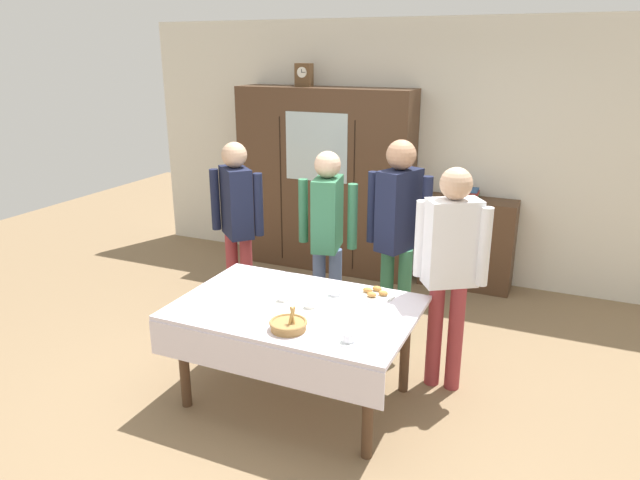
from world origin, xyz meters
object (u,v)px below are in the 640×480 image
tea_cup_front_edge (284,298)px  spoon_near_right (330,327)px  tea_cup_far_right (348,339)px  person_beside_shelf (398,224)px  person_near_right_end (327,227)px  pastry_plate (375,294)px  person_behind_table_left (451,259)px  mantel_clock (304,75)px  book_stack (471,194)px  bread_basket (288,325)px  tea_cup_near_left (310,305)px  bookshelf_low (467,243)px  dining_table (294,320)px  person_by_cabinet (237,215)px  spoon_front_edge (225,319)px  tea_cup_mid_right (335,293)px  spoon_mid_left (263,320)px  wall_cabinet (325,180)px

tea_cup_front_edge → spoon_near_right: size_ratio=1.09×
tea_cup_far_right → person_beside_shelf: (-0.13, 1.40, 0.31)m
tea_cup_far_right → person_near_right_end: bearing=118.0°
pastry_plate → person_behind_table_left: size_ratio=0.17×
mantel_clock → book_stack: bearing=1.6°
mantel_clock → bread_basket: mantel_clock is taller
person_beside_shelf → tea_cup_near_left: bearing=-105.0°
mantel_clock → bookshelf_low: bearing=1.6°
dining_table → book_stack: book_stack is taller
bookshelf_low → person_by_cabinet: 2.46m
mantel_clock → person_by_cabinet: bearing=-86.5°
tea_cup_far_right → bread_basket: size_ratio=0.54×
tea_cup_far_right → bread_basket: 0.40m
spoon_front_edge → person_by_cabinet: (-0.72, 1.34, 0.27)m
tea_cup_mid_right → person_beside_shelf: bearing=75.4°
person_beside_shelf → tea_cup_far_right: bearing=-84.9°
tea_cup_front_edge → spoon_near_right: 0.51m
tea_cup_mid_right → spoon_front_edge: (-0.51, -0.64, -0.02)m
spoon_front_edge → dining_table: bearing=47.3°
dining_table → pastry_plate: pastry_plate is taller
tea_cup_mid_right → spoon_mid_left: tea_cup_mid_right is taller
pastry_plate → tea_cup_front_edge: bearing=-146.8°
bread_basket → person_near_right_end: bearing=103.1°
wall_cabinet → tea_cup_front_edge: wall_cabinet is taller
dining_table → tea_cup_near_left: 0.17m
bookshelf_low → spoon_mid_left: bookshelf_low is taller
spoon_near_right → person_by_cabinet: 1.83m
dining_table → spoon_front_edge: 0.49m
tea_cup_front_edge → bread_basket: bread_basket is taller
tea_cup_near_left → tea_cup_front_edge: size_ratio=1.00×
person_by_cabinet → dining_table: bearing=-43.5°
wall_cabinet → tea_cup_front_edge: size_ratio=15.43×
wall_cabinet → person_near_right_end: size_ratio=1.24×
tea_cup_mid_right → person_by_cabinet: bearing=150.3°
wall_cabinet → mantel_clock: mantel_clock is taller
wall_cabinet → spoon_near_right: (1.24, -2.77, -0.28)m
tea_cup_front_edge → bread_basket: 0.43m
wall_cabinet → book_stack: (1.60, 0.05, -0.01)m
tea_cup_front_edge → spoon_mid_left: (0.01, -0.31, -0.02)m
book_stack → tea_cup_front_edge: book_stack is taller
person_by_cabinet → tea_cup_near_left: bearing=-39.7°
bread_basket → person_near_right_end: (-0.31, 1.33, 0.22)m
person_beside_shelf → tea_cup_mid_right: bearing=-104.6°
wall_cabinet → bread_basket: size_ratio=8.36×
book_stack → pastry_plate: book_stack is taller
bread_basket → spoon_front_edge: bread_basket is taller
bookshelf_low → person_by_cabinet: bearing=-136.5°
person_near_right_end → bread_basket: bearing=-76.9°
tea_cup_near_left → pastry_plate: bearing=49.4°
wall_cabinet → tea_cup_near_left: 2.76m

